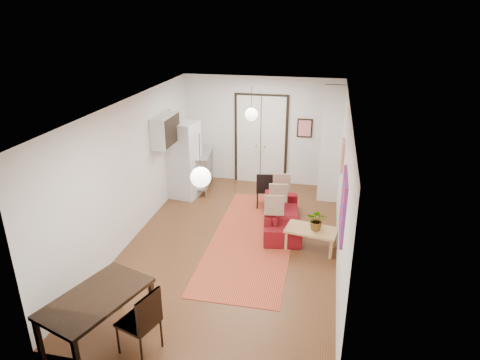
% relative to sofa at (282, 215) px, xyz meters
% --- Properties ---
extents(floor, '(7.00, 7.00, 0.00)m').
position_rel_sofa_xyz_m(floor, '(-0.90, -0.94, -0.29)').
color(floor, brown).
rests_on(floor, ground).
extents(ceiling, '(4.20, 7.00, 0.02)m').
position_rel_sofa_xyz_m(ceiling, '(-0.90, -0.94, 2.61)').
color(ceiling, white).
rests_on(ceiling, wall_back).
extents(wall_back, '(4.20, 0.02, 2.90)m').
position_rel_sofa_xyz_m(wall_back, '(-0.90, 2.56, 1.16)').
color(wall_back, white).
rests_on(wall_back, floor).
extents(wall_front, '(4.20, 0.02, 2.90)m').
position_rel_sofa_xyz_m(wall_front, '(-0.90, -4.44, 1.16)').
color(wall_front, white).
rests_on(wall_front, floor).
extents(wall_left, '(0.02, 7.00, 2.90)m').
position_rel_sofa_xyz_m(wall_left, '(-3.00, -0.94, 1.16)').
color(wall_left, white).
rests_on(wall_left, floor).
extents(wall_right, '(0.02, 7.00, 2.90)m').
position_rel_sofa_xyz_m(wall_right, '(1.20, -0.94, 1.16)').
color(wall_right, white).
rests_on(wall_right, floor).
extents(double_doors, '(1.44, 0.06, 2.50)m').
position_rel_sofa_xyz_m(double_doors, '(-0.90, 2.52, 0.91)').
color(double_doors, silver).
rests_on(double_doors, wall_back).
extents(stub_partition, '(0.50, 0.10, 2.90)m').
position_rel_sofa_xyz_m(stub_partition, '(0.95, 1.61, 1.16)').
color(stub_partition, white).
rests_on(stub_partition, floor).
extents(wall_cabinet, '(0.35, 1.00, 0.70)m').
position_rel_sofa_xyz_m(wall_cabinet, '(-2.82, 0.56, 1.61)').
color(wall_cabinet, silver).
rests_on(wall_cabinet, wall_left).
extents(painting_popart, '(0.05, 1.00, 1.00)m').
position_rel_sofa_xyz_m(painting_popart, '(1.17, -2.19, 1.36)').
color(painting_popart, red).
rests_on(painting_popart, wall_right).
extents(painting_abstract, '(0.05, 0.50, 0.60)m').
position_rel_sofa_xyz_m(painting_abstract, '(1.17, -0.14, 1.51)').
color(painting_abstract, beige).
rests_on(painting_abstract, wall_right).
extents(poster_back, '(0.40, 0.03, 0.50)m').
position_rel_sofa_xyz_m(poster_back, '(0.25, 2.53, 1.31)').
color(poster_back, red).
rests_on(poster_back, wall_back).
extents(print_left, '(0.03, 0.44, 0.54)m').
position_rel_sofa_xyz_m(print_left, '(-2.97, 1.06, 1.66)').
color(print_left, '#955D3E').
rests_on(print_left, wall_left).
extents(pendant_back, '(0.30, 0.30, 0.80)m').
position_rel_sofa_xyz_m(pendant_back, '(-0.90, 1.06, 1.96)').
color(pendant_back, white).
rests_on(pendant_back, ceiling).
extents(pendant_front, '(0.30, 0.30, 0.80)m').
position_rel_sofa_xyz_m(pendant_front, '(-0.90, -2.94, 1.96)').
color(pendant_front, white).
rests_on(pendant_front, ceiling).
extents(kilim_rug, '(1.69, 4.44, 0.01)m').
position_rel_sofa_xyz_m(kilim_rug, '(-0.53, -0.65, -0.28)').
color(kilim_rug, '#C24C30').
rests_on(kilim_rug, floor).
extents(sofa, '(1.04, 2.07, 0.58)m').
position_rel_sofa_xyz_m(sofa, '(0.00, 0.00, 0.00)').
color(sofa, maroon).
rests_on(sofa, floor).
extents(coffee_table, '(1.08, 0.72, 0.44)m').
position_rel_sofa_xyz_m(coffee_table, '(0.68, -0.81, 0.10)').
color(coffee_table, tan).
rests_on(coffee_table, floor).
extents(potted_plant, '(0.44, 0.40, 0.43)m').
position_rel_sofa_xyz_m(potted_plant, '(0.78, -0.81, 0.37)').
color(potted_plant, '#2F6934').
rests_on(potted_plant, coffee_table).
extents(kitchen_counter, '(0.84, 1.40, 1.02)m').
position_rel_sofa_xyz_m(kitchen_counter, '(-2.45, 1.74, 0.39)').
color(kitchen_counter, silver).
rests_on(kitchen_counter, floor).
extents(bowl, '(0.29, 0.29, 0.06)m').
position_rel_sofa_xyz_m(bowl, '(-2.45, 1.44, 0.76)').
color(bowl, silver).
rests_on(bowl, kitchen_counter).
extents(soap_bottle, '(0.12, 0.12, 0.21)m').
position_rel_sofa_xyz_m(soap_bottle, '(-2.50, 1.99, 0.83)').
color(soap_bottle, teal).
rests_on(soap_bottle, kitchen_counter).
extents(fridge, '(0.77, 0.77, 1.94)m').
position_rel_sofa_xyz_m(fridge, '(-2.64, 1.19, 0.68)').
color(fridge, silver).
rests_on(fridge, floor).
extents(dining_table, '(1.29, 1.69, 0.83)m').
position_rel_sofa_xyz_m(dining_table, '(-2.11, -4.09, 0.45)').
color(dining_table, black).
rests_on(dining_table, floor).
extents(dining_chair_near, '(0.62, 0.76, 1.02)m').
position_rel_sofa_xyz_m(dining_chair_near, '(-1.51, -3.98, 0.31)').
color(dining_chair_near, '#3C2013').
rests_on(dining_chair_near, floor).
extents(dining_chair_far, '(0.62, 0.76, 1.02)m').
position_rel_sofa_xyz_m(dining_chair_far, '(-1.51, -3.98, 0.31)').
color(dining_chair_far, '#3C2013').
rests_on(dining_chair_far, floor).
extents(black_side_chair, '(0.47, 0.47, 0.90)m').
position_rel_sofa_xyz_m(black_side_chair, '(-0.53, 1.06, 0.24)').
color(black_side_chair, black).
rests_on(black_side_chair, floor).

